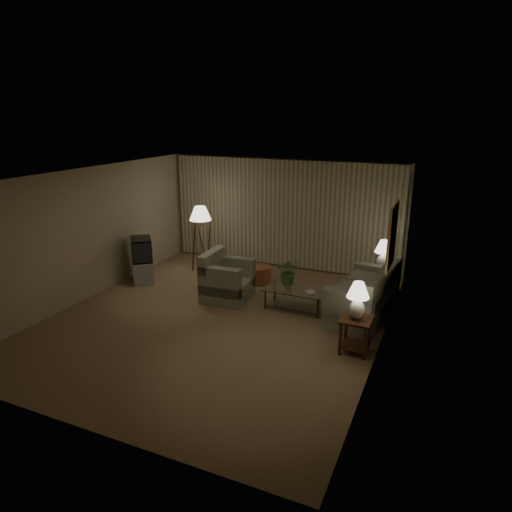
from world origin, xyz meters
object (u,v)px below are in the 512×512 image
Objects in this scene: tv_cabinet at (143,271)px; crt_tv at (141,249)px; sofa at (363,298)px; coffee_table at (295,296)px; table_lamp_far at (384,252)px; ottoman at (258,274)px; side_table_near at (355,329)px; side_table_far at (381,279)px; armchair at (228,281)px; floor_lamp at (201,238)px; table_lamp_near at (358,297)px; vase at (289,284)px.

crt_tv reaches higher than tv_cabinet.
coffee_table is at bearing -77.70° from sofa.
tv_cabinet is (-5.05, -0.02, -0.15)m from sofa.
table_lamp_far is 1.11× the size of ottoman.
side_table_near is (0.15, -1.35, 0.00)m from sofa.
side_table_far is 0.58m from table_lamp_far.
tv_cabinet is at bearing -81.87° from sofa.
ottoman is at bearing -12.54° from armchair.
armchair reaches higher than ottoman.
table_lamp_far is at bearing 1.21° from floor_lamp.
side_table_near is at bearing -90.00° from table_lamp_far.
floor_lamp is at bearing 43.26° from armchair.
vase is (-1.60, 1.25, -0.47)m from table_lamp_near.
vase is at bearing 48.89° from crt_tv.
crt_tv is (-5.20, -1.27, 0.37)m from side_table_far.
tv_cabinet is 1.48× the size of ottoman.
tv_cabinet is at bearing -166.27° from side_table_far.
armchair is at bearing -99.83° from ottoman.
side_table_far is (0.15, 1.25, -0.01)m from sofa.
crt_tv is 3.61m from vase.
sofa is at bearing 3.95° from vase.
side_table_far is 0.94× the size of table_lamp_far.
side_table_near reaches higher than coffee_table.
crt_tv reaches higher than side_table_far.
ottoman is (-2.71, 2.31, -0.78)m from table_lamp_near.
armchair is 6.17× the size of vase.
tv_cabinet is (-2.29, 0.17, -0.15)m from armchair.
side_table_far is at bearing 63.88° from tv_cabinet.
tv_cabinet is at bearing 165.66° from side_table_near.
side_table_near is 1.92m from coffee_table.
vase is at bearing 141.98° from table_lamp_near.
tv_cabinet is (-5.20, -1.27, -0.15)m from side_table_far.
sofa reaches higher than tv_cabinet.
side_table_far is at bearing -178.95° from sofa.
side_table_far reaches higher than ottoman.
table_lamp_far is at bearing 63.88° from crt_tv.
armchair is at bearing 158.35° from side_table_near.
vase is (-0.15, 0.00, 0.22)m from coffee_table.
crt_tv is at bearing -166.27° from side_table_far.
armchair is 1.36× the size of crt_tv.
crt_tv is at bearing 178.79° from coffee_table.
armchair is 0.64× the size of floor_lamp.
side_table_near is 2.03m from vase.
table_lamp_near is (0.00, -2.60, 0.57)m from side_table_far.
table_lamp_near is at bearing 172.87° from side_table_near.
armchair is at bearing 158.35° from table_lamp_near.
crt_tv is (-5.05, -0.02, 0.36)m from sofa.
side_table_near is 1.05× the size of ottoman.
armchair is 3.13m from side_table_near.
coffee_table is at bearing 48.94° from crt_tv.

